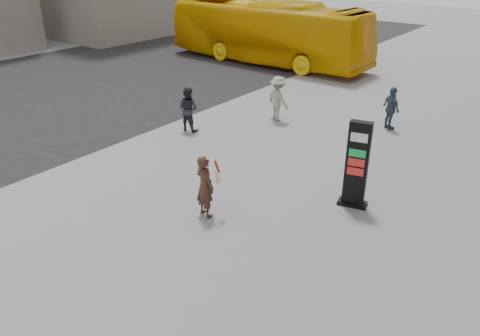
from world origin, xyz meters
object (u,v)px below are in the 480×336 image
Objects in this scene: info_pylon at (357,165)px; bus at (267,32)px; pedestrian_a at (188,109)px; pedestrian_b at (278,98)px; woman at (205,185)px; pedestrian_c at (391,108)px.

info_pylon is 0.19× the size of bus.
pedestrian_b reaches higher than pedestrian_a.
pedestrian_a is at bearing -29.44° from woman.
bus is at bearing -47.07° from woman.
pedestrian_c is at bearing -120.92° from bus.
pedestrian_c is at bearing -136.35° from pedestrian_b.
bus is (-11.48, 12.53, 0.56)m from info_pylon.
woman is (-2.78, -2.79, -0.32)m from info_pylon.
info_pylon is 3.96m from woman.
pedestrian_a is at bearing -158.28° from bus.
pedestrian_b is 1.09× the size of pedestrian_c.
bus is 11.85m from pedestrian_a.
pedestrian_b reaches higher than pedestrian_c.
woman is at bearing 118.55° from pedestrian_c.
bus is 7.75× the size of pedestrian_c.
pedestrian_b is (-5.35, 4.46, -0.31)m from info_pylon.
woman is 9.08m from pedestrian_c.
woman is at bearing 129.16° from pedestrian_a.
bus is at bearing 4.83° from pedestrian_c.
info_pylon is at bearing 160.79° from pedestrian_a.
pedestrian_a is at bearing 155.49° from info_pylon.
info_pylon reaches higher than pedestrian_a.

